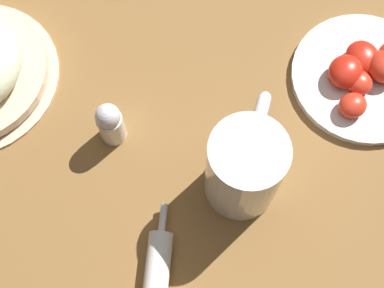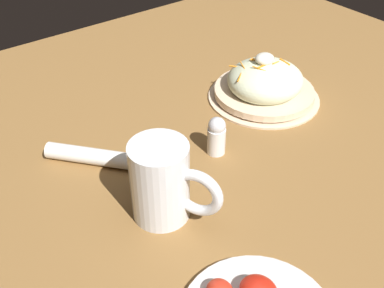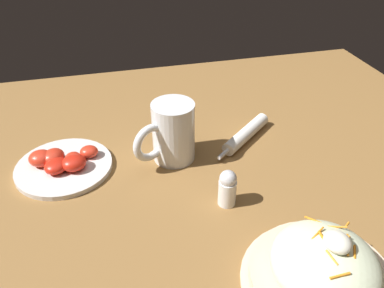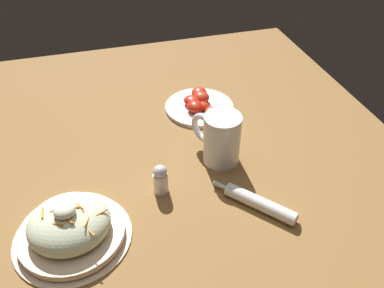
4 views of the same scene
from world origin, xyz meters
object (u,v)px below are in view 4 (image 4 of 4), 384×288
Objects in this scene: napkin_roll at (260,203)px; tomato_plate at (199,104)px; salt_shaker at (161,179)px; beer_mug at (220,141)px; salad_plate at (70,227)px.

napkin_roll is 0.83× the size of tomato_plate.
salt_shaker is (-0.19, 0.11, 0.02)m from napkin_roll.
salt_shaker is at bearing 150.32° from napkin_roll.
beer_mug is 0.83× the size of napkin_roll.
salad_plate is at bearing -135.22° from tomato_plate.
salt_shaker is at bearing -121.17° from tomato_plate.
beer_mug is 0.18m from salt_shaker.
salt_shaker is (-0.16, -0.07, -0.02)m from beer_mug.
salt_shaker is (0.20, 0.08, 0.00)m from salad_plate.
beer_mug is at bearing 22.16° from salad_plate.
beer_mug is (0.37, 0.15, 0.03)m from salad_plate.
napkin_roll is at bearing -80.71° from beer_mug.
salad_plate is 1.20× the size of tomato_plate.
tomato_plate is at bearing 44.78° from salad_plate.
tomato_plate is (0.02, 0.23, -0.04)m from beer_mug.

